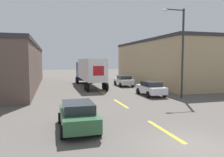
# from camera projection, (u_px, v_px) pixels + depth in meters

# --- Properties ---
(ground_plane) EXTENTS (160.00, 160.00, 0.00)m
(ground_plane) POSITION_uv_depth(u_px,v_px,m) (189.00, 146.00, 9.43)
(ground_plane) COLOR #56514C
(road_centerline) EXTENTS (0.20, 18.83, 0.01)m
(road_centerline) POSITION_uv_depth(u_px,v_px,m) (121.00, 104.00, 18.69)
(road_centerline) COLOR yellow
(road_centerline) RESTS_ON ground_plane
(warehouse_left) EXTENTS (8.82, 27.71, 5.87)m
(warehouse_left) POSITION_uv_depth(u_px,v_px,m) (5.00, 66.00, 29.90)
(warehouse_left) COLOR brown
(warehouse_left) RESTS_ON ground_plane
(warehouse_right) EXTENTS (13.60, 22.14, 6.73)m
(warehouse_right) POSITION_uv_depth(u_px,v_px,m) (178.00, 62.00, 35.27)
(warehouse_right) COLOR tan
(warehouse_right) RESTS_ON ground_plane
(semi_truck) EXTENTS (2.71, 12.61, 3.89)m
(semi_truck) POSITION_uv_depth(u_px,v_px,m) (89.00, 70.00, 31.06)
(semi_truck) COLOR navy
(semi_truck) RESTS_ON ground_plane
(parked_car_right_far) EXTENTS (1.98, 4.16, 1.50)m
(parked_car_right_far) POSITION_uv_depth(u_px,v_px,m) (124.00, 81.00, 31.44)
(parked_car_right_far) COLOR silver
(parked_car_right_far) RESTS_ON ground_plane
(parked_car_left_near) EXTENTS (1.98, 4.16, 1.50)m
(parked_car_left_near) POSITION_uv_depth(u_px,v_px,m) (78.00, 115.00, 11.65)
(parked_car_left_near) COLOR #2D5B38
(parked_car_left_near) RESTS_ON ground_plane
(parked_car_right_mid) EXTENTS (1.98, 4.16, 1.50)m
(parked_car_right_mid) POSITION_uv_depth(u_px,v_px,m) (151.00, 88.00, 22.88)
(parked_car_right_mid) COLOR silver
(parked_car_right_mid) RESTS_ON ground_plane
(street_lamp) EXTENTS (2.32, 0.32, 8.59)m
(street_lamp) POSITION_uv_depth(u_px,v_px,m) (181.00, 48.00, 20.95)
(street_lamp) COLOR #2D2D30
(street_lamp) RESTS_ON ground_plane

